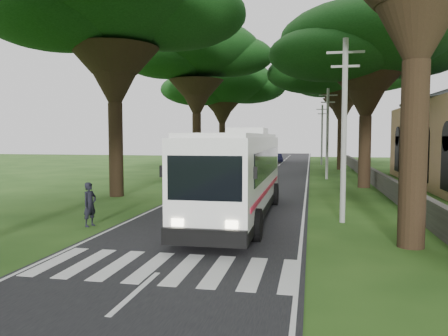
# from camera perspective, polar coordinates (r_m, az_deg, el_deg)

# --- Properties ---
(ground) EXTENTS (140.00, 140.00, 0.00)m
(ground) POSITION_cam_1_polar(r_m,az_deg,el_deg) (14.79, -5.31, -10.71)
(ground) COLOR #1E4112
(ground) RESTS_ON ground
(road) EXTENTS (8.00, 120.00, 0.04)m
(road) POSITION_cam_1_polar(r_m,az_deg,el_deg) (39.09, 5.22, -1.43)
(road) COLOR black
(road) RESTS_ON ground
(crosswalk) EXTENTS (8.00, 3.00, 0.01)m
(crosswalk) POSITION_cam_1_polar(r_m,az_deg,el_deg) (12.96, -7.90, -12.89)
(crosswalk) COLOR silver
(crosswalk) RESTS_ON ground
(property_wall) EXTENTS (0.35, 50.00, 1.20)m
(property_wall) POSITION_cam_1_polar(r_m,az_deg,el_deg) (38.14, 18.63, -0.88)
(property_wall) COLOR #383533
(property_wall) RESTS_ON ground
(pole_near) EXTENTS (1.60, 0.24, 8.00)m
(pole_near) POSITION_cam_1_polar(r_m,az_deg,el_deg) (19.75, 15.41, 5.13)
(pole_near) COLOR gray
(pole_near) RESTS_ON ground
(pole_mid) EXTENTS (1.60, 0.24, 8.00)m
(pole_mid) POSITION_cam_1_polar(r_m,az_deg,el_deg) (39.72, 13.35, 4.59)
(pole_mid) COLOR gray
(pole_mid) RESTS_ON ground
(pole_far) EXTENTS (1.60, 0.24, 8.00)m
(pole_far) POSITION_cam_1_polar(r_m,az_deg,el_deg) (59.71, 12.68, 4.41)
(pole_far) COLOR gray
(pole_far) RESTS_ON ground
(tree_l_mida) EXTENTS (13.45, 13.45, 14.93)m
(tree_l_mida) POSITION_cam_1_polar(r_m,az_deg,el_deg) (29.54, -14.26, 19.97)
(tree_l_mida) COLOR black
(tree_l_mida) RESTS_ON ground
(tree_l_midb) EXTENTS (12.92, 12.92, 15.37)m
(tree_l_midb) POSITION_cam_1_polar(r_m,az_deg,el_deg) (46.03, -3.64, 14.94)
(tree_l_midb) COLOR black
(tree_l_midb) RESTS_ON ground
(tree_l_far) EXTENTS (15.09, 15.09, 14.70)m
(tree_l_far) POSITION_cam_1_polar(r_m,az_deg,el_deg) (63.43, -0.25, 11.03)
(tree_l_far) COLOR black
(tree_l_far) RESTS_ON ground
(tree_r_mida) EXTENTS (12.76, 12.76, 13.46)m
(tree_r_mida) POSITION_cam_1_polar(r_m,az_deg,el_deg) (34.59, 18.20, 15.27)
(tree_r_mida) COLOR black
(tree_r_mida) RESTS_ON ground
(tree_r_midb) EXTENTS (15.28, 15.28, 15.16)m
(tree_r_midb) POSITION_cam_1_polar(r_m,az_deg,el_deg) (52.42, 15.26, 12.80)
(tree_r_midb) COLOR black
(tree_r_midb) RESTS_ON ground
(tree_r_far) EXTENTS (13.27, 13.27, 15.64)m
(tree_r_far) POSITION_cam_1_polar(r_m,az_deg,el_deg) (70.39, 15.08, 11.21)
(tree_r_far) COLOR black
(tree_r_far) RESTS_ON ground
(coach_bus) EXTENTS (3.18, 13.25, 3.90)m
(coach_bus) POSITION_cam_1_polar(r_m,az_deg,el_deg) (20.23, 1.85, -0.64)
(coach_bus) COLOR white
(coach_bus) RESTS_ON ground
(distant_car_a) EXTENTS (1.92, 4.18, 1.39)m
(distant_car_a) POSITION_cam_1_polar(r_m,az_deg,el_deg) (56.21, 4.71, 0.99)
(distant_car_a) COLOR silver
(distant_car_a) RESTS_ON road
(distant_car_b) EXTENTS (1.95, 3.89, 1.22)m
(distant_car_b) POSITION_cam_1_polar(r_m,az_deg,el_deg) (64.88, 6.95, 1.32)
(distant_car_b) COLOR #21204C
(distant_car_b) RESTS_ON road
(pedestrian) EXTENTS (0.61, 0.77, 1.87)m
(pedestrian) POSITION_cam_1_polar(r_m,az_deg,el_deg) (19.27, -17.12, -4.56)
(pedestrian) COLOR black
(pedestrian) RESTS_ON ground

